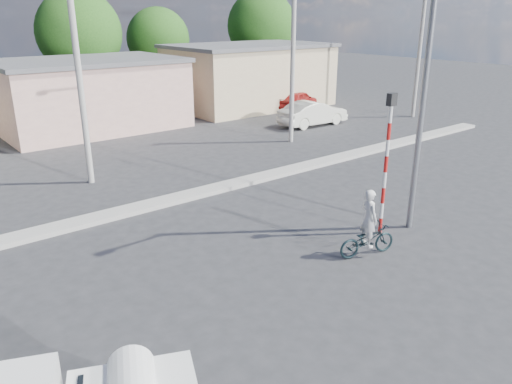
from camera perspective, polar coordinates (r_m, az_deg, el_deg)
ground_plane at (r=13.13m, az=10.41°, el=-10.32°), size 120.00×120.00×0.00m
median at (r=18.75m, az=-8.16°, el=-0.50°), size 40.00×0.80×0.16m
bicycle at (r=14.52m, az=12.58°, el=-5.37°), size 1.86×1.07×0.92m
cyclist at (r=14.36m, az=12.69°, el=-4.02°), size 0.55×0.70×1.67m
car_cream at (r=31.02m, az=6.53°, el=8.92°), size 4.56×1.77×1.48m
car_red at (r=36.22m, az=4.86°, el=10.43°), size 4.25×2.83×1.34m
traffic_pole at (r=15.36m, az=14.74°, el=4.34°), size 0.28×0.18×4.36m
streetlight at (r=15.53m, az=18.56°, el=13.06°), size 2.34×0.22×9.00m
building_row at (r=31.20m, az=-20.11°, el=10.53°), size 37.80×7.30×4.44m
tree_row at (r=37.88m, az=-20.10°, el=16.35°), size 43.62×7.43×8.42m
utility_poles at (r=22.85m, az=-6.77°, el=13.50°), size 35.40×0.24×8.00m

